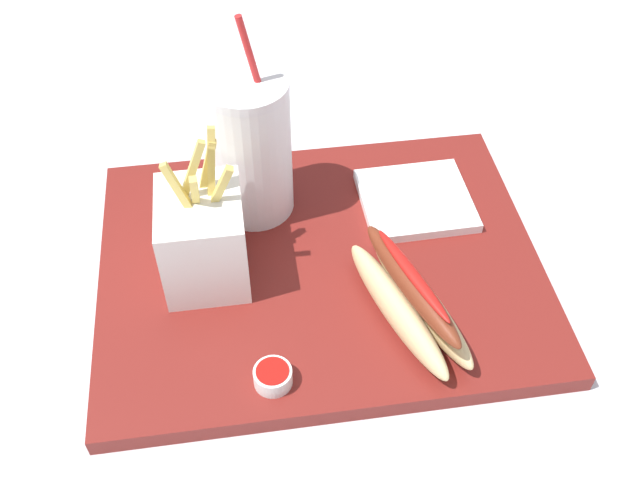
{
  "coord_description": "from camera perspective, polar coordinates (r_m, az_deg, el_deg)",
  "views": [
    {
      "loc": [
        -0.07,
        -0.5,
        0.59
      ],
      "look_at": [
        0.0,
        0.0,
        0.05
      ],
      "focal_mm": 41.15,
      "sensor_mm": 36.0,
      "label": 1
    }
  ],
  "objects": [
    {
      "name": "ketchup_cup_1",
      "position": [
        0.67,
        -3.69,
        -10.5
      ],
      "size": [
        0.04,
        0.04,
        0.02
      ],
      "color": "white",
      "rests_on": "food_tray"
    },
    {
      "name": "hot_dog_1",
      "position": [
        0.7,
        6.95,
        -4.56
      ],
      "size": [
        0.1,
        0.19,
        0.07
      ],
      "color": "#E5C689",
      "rests_on": "food_tray"
    },
    {
      "name": "ground_plane",
      "position": [
        0.79,
        0.0,
        -2.99
      ],
      "size": [
        2.4,
        2.4,
        0.02
      ],
      "primitive_type": "cube",
      "color": "silver"
    },
    {
      "name": "napkin_stack",
      "position": [
        0.83,
        7.44,
        3.08
      ],
      "size": [
        0.12,
        0.11,
        0.01
      ],
      "primitive_type": "cube",
      "rotation": [
        0.0,
        0.0,
        0.02
      ],
      "color": "white",
      "rests_on": "food_tray"
    },
    {
      "name": "food_tray",
      "position": [
        0.77,
        0.0,
        -2.03
      ],
      "size": [
        0.46,
        0.36,
        0.02
      ],
      "primitive_type": "cube",
      "color": "maroon",
      "rests_on": "ground_plane"
    },
    {
      "name": "fries_basket",
      "position": [
        0.72,
        -9.06,
        -0.02
      ],
      "size": [
        0.08,
        0.1,
        0.16
      ],
      "color": "white",
      "rests_on": "food_tray"
    },
    {
      "name": "soda_cup",
      "position": [
        0.77,
        -5.41,
        7.14
      ],
      "size": [
        0.09,
        0.09,
        0.23
      ],
      "color": "white",
      "rests_on": "food_tray"
    }
  ]
}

